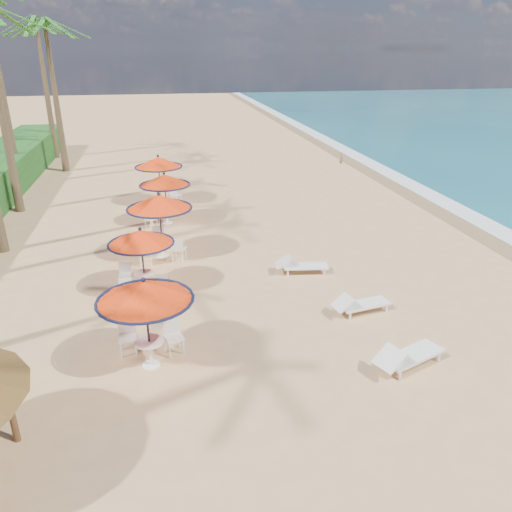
{
  "coord_description": "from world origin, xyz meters",
  "views": [
    {
      "loc": [
        -4.7,
        -10.92,
        7.22
      ],
      "look_at": [
        -1.96,
        3.26,
        1.2
      ],
      "focal_mm": 35.0,
      "sensor_mm": 36.0,
      "label": 1
    }
  ],
  "objects_px": {
    "lounger_far": "(300,265)",
    "station_2": "(159,210)",
    "station_0": "(145,298)",
    "station_3": "(163,186)",
    "lounger_near": "(407,356)",
    "lounger_mid": "(359,304)",
    "station_4": "(160,166)",
    "station_1": "(140,245)"
  },
  "relations": [
    {
      "from": "lounger_near",
      "to": "station_4",
      "type": "bearing_deg",
      "value": 87.86
    },
    {
      "from": "station_3",
      "to": "lounger_near",
      "type": "relative_size",
      "value": 1.13
    },
    {
      "from": "station_0",
      "to": "lounger_far",
      "type": "height_order",
      "value": "station_0"
    },
    {
      "from": "station_1",
      "to": "station_3",
      "type": "xyz_separation_m",
      "value": [
        0.84,
        6.71,
        0.11
      ]
    },
    {
      "from": "station_0",
      "to": "station_3",
      "type": "relative_size",
      "value": 1.04
    },
    {
      "from": "station_4",
      "to": "lounger_near",
      "type": "bearing_deg",
      "value": -70.18
    },
    {
      "from": "lounger_near",
      "to": "station_2",
      "type": "bearing_deg",
      "value": 102.6
    },
    {
      "from": "lounger_near",
      "to": "lounger_mid",
      "type": "relative_size",
      "value": 1.11
    },
    {
      "from": "station_1",
      "to": "lounger_far",
      "type": "height_order",
      "value": "station_1"
    },
    {
      "from": "station_2",
      "to": "station_4",
      "type": "distance_m",
      "value": 7.15
    },
    {
      "from": "lounger_far",
      "to": "station_2",
      "type": "bearing_deg",
      "value": 160.26
    },
    {
      "from": "station_0",
      "to": "lounger_near",
      "type": "distance_m",
      "value": 6.44
    },
    {
      "from": "station_0",
      "to": "station_2",
      "type": "distance_m",
      "value": 6.95
    },
    {
      "from": "station_4",
      "to": "lounger_mid",
      "type": "relative_size",
      "value": 1.32
    },
    {
      "from": "station_1",
      "to": "lounger_mid",
      "type": "xyz_separation_m",
      "value": [
        6.23,
        -2.68,
        -1.28
      ]
    },
    {
      "from": "lounger_mid",
      "to": "lounger_far",
      "type": "xyz_separation_m",
      "value": [
        -0.94,
        3.07,
        0.0
      ]
    },
    {
      "from": "station_1",
      "to": "lounger_mid",
      "type": "bearing_deg",
      "value": -23.26
    },
    {
      "from": "station_3",
      "to": "lounger_mid",
      "type": "distance_m",
      "value": 10.92
    },
    {
      "from": "station_3",
      "to": "lounger_mid",
      "type": "bearing_deg",
      "value": -60.16
    },
    {
      "from": "station_4",
      "to": "lounger_near",
      "type": "height_order",
      "value": "station_4"
    },
    {
      "from": "station_1",
      "to": "station_2",
      "type": "distance_m",
      "value": 2.88
    },
    {
      "from": "station_2",
      "to": "lounger_far",
      "type": "bearing_deg",
      "value": -27.31
    },
    {
      "from": "lounger_far",
      "to": "station_0",
      "type": "bearing_deg",
      "value": -130.57
    },
    {
      "from": "lounger_near",
      "to": "lounger_mid",
      "type": "xyz_separation_m",
      "value": [
        -0.11,
        2.79,
        -0.03
      ]
    },
    {
      "from": "station_2",
      "to": "lounger_near",
      "type": "xyz_separation_m",
      "value": [
        5.7,
        -8.27,
        -1.49
      ]
    },
    {
      "from": "station_2",
      "to": "lounger_mid",
      "type": "height_order",
      "value": "station_2"
    },
    {
      "from": "station_2",
      "to": "station_3",
      "type": "height_order",
      "value": "station_2"
    },
    {
      "from": "station_1",
      "to": "station_2",
      "type": "height_order",
      "value": "station_2"
    },
    {
      "from": "station_2",
      "to": "station_4",
      "type": "height_order",
      "value": "station_2"
    },
    {
      "from": "station_2",
      "to": "lounger_near",
      "type": "relative_size",
      "value": 1.21
    },
    {
      "from": "station_4",
      "to": "lounger_far",
      "type": "relative_size",
      "value": 1.32
    },
    {
      "from": "station_4",
      "to": "lounger_mid",
      "type": "height_order",
      "value": "station_4"
    },
    {
      "from": "lounger_near",
      "to": "lounger_far",
      "type": "distance_m",
      "value": 5.96
    },
    {
      "from": "lounger_near",
      "to": "lounger_far",
      "type": "relative_size",
      "value": 1.11
    },
    {
      "from": "station_4",
      "to": "lounger_near",
      "type": "xyz_separation_m",
      "value": [
        5.56,
        -15.42,
        -1.53
      ]
    },
    {
      "from": "station_3",
      "to": "station_2",
      "type": "bearing_deg",
      "value": -92.97
    },
    {
      "from": "station_3",
      "to": "lounger_near",
      "type": "xyz_separation_m",
      "value": [
        5.49,
        -12.19,
        -1.36
      ]
    },
    {
      "from": "lounger_mid",
      "to": "lounger_far",
      "type": "relative_size",
      "value": 1.0
    },
    {
      "from": "station_0",
      "to": "lounger_near",
      "type": "height_order",
      "value": "station_0"
    },
    {
      "from": "station_1",
      "to": "lounger_near",
      "type": "xyz_separation_m",
      "value": [
        6.34,
        -5.47,
        -1.25
      ]
    },
    {
      "from": "station_4",
      "to": "lounger_far",
      "type": "height_order",
      "value": "station_4"
    },
    {
      "from": "station_1",
      "to": "station_0",
      "type": "bearing_deg",
      "value": -86.93
    }
  ]
}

